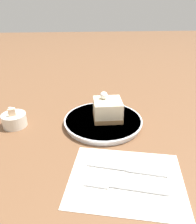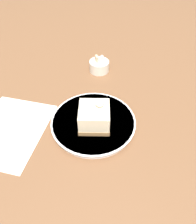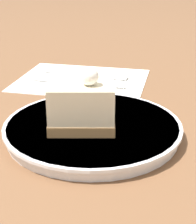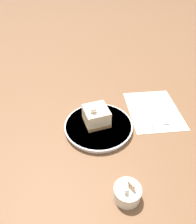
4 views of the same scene
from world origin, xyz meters
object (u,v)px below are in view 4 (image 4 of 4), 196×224
Objects in this scene: cake_slice at (96,116)px; sugar_bowl at (127,193)px; plate at (99,126)px; knife at (146,107)px; fork at (161,112)px.

sugar_bowl is at bearing 88.04° from cake_slice.
plate is at bearing -92.15° from sugar_bowl.
plate is 0.22m from knife.
plate reaches higher than knife.
knife is 0.39m from sugar_bowl.
knife is at bearing -171.22° from cake_slice.
knife is (-0.22, -0.04, -0.04)m from cake_slice.
cake_slice is 0.48× the size of knife.
fork is at bearing 150.67° from knife.
cake_slice is 0.28m from sugar_bowl.
plate is 2.81× the size of cake_slice.
fork is at bearing -134.05° from sugar_bowl.
sugar_bowl is at bearing 61.24° from fork.
cake_slice reaches higher than knife.
cake_slice is 0.50× the size of fork.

